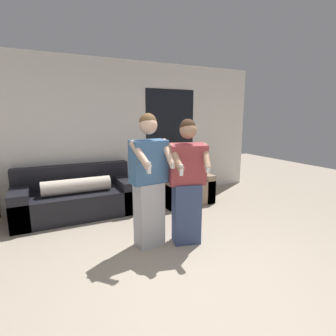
{
  "coord_description": "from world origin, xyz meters",
  "views": [
    {
      "loc": [
        -1.29,
        -1.93,
        1.66
      ],
      "look_at": [
        0.13,
        0.96,
        1.02
      ],
      "focal_mm": 28.0,
      "sensor_mm": 36.0,
      "label": 1
    }
  ],
  "objects_px": {
    "armchair": "(181,184)",
    "person_left": "(149,182)",
    "couch": "(77,197)",
    "person_right": "(187,183)"
  },
  "relations": [
    {
      "from": "couch",
      "to": "person_right",
      "type": "relative_size",
      "value": 1.2
    },
    {
      "from": "armchair",
      "to": "person_right",
      "type": "relative_size",
      "value": 0.61
    },
    {
      "from": "couch",
      "to": "person_right",
      "type": "bearing_deg",
      "value": -55.67
    },
    {
      "from": "armchair",
      "to": "couch",
      "type": "bearing_deg",
      "value": 177.15
    },
    {
      "from": "couch",
      "to": "armchair",
      "type": "xyz_separation_m",
      "value": [
        1.98,
        -0.1,
        0.03
      ]
    },
    {
      "from": "person_left",
      "to": "armchair",
      "type": "bearing_deg",
      "value": 49.28
    },
    {
      "from": "armchair",
      "to": "person_left",
      "type": "distance_m",
      "value": 2.02
    },
    {
      "from": "couch",
      "to": "armchair",
      "type": "height_order",
      "value": "armchair"
    },
    {
      "from": "person_left",
      "to": "person_right",
      "type": "distance_m",
      "value": 0.49
    },
    {
      "from": "armchair",
      "to": "person_left",
      "type": "bearing_deg",
      "value": -130.72
    }
  ]
}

